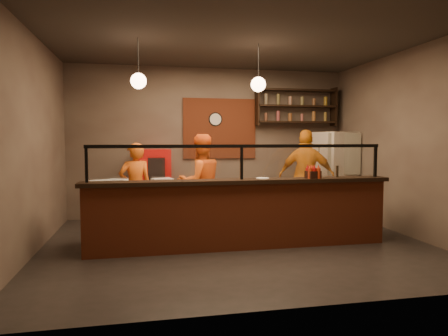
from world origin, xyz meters
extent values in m
plane|color=black|center=(0.00, 0.00, 0.00)|extent=(6.00, 6.00, 0.00)
plane|color=#342E28|center=(0.00, 0.00, 3.20)|extent=(6.00, 6.00, 0.00)
plane|color=#6A5C4E|center=(0.00, 2.50, 1.60)|extent=(6.00, 0.00, 6.00)
plane|color=#6A5C4E|center=(-3.00, 0.00, 1.60)|extent=(0.00, 5.00, 5.00)
plane|color=#6A5C4E|center=(3.00, 0.00, 1.60)|extent=(0.00, 5.00, 5.00)
plane|color=#6A5C4E|center=(0.00, -2.50, 1.60)|extent=(6.00, 0.00, 6.00)
cube|color=#923C1F|center=(0.20, 2.47, 1.90)|extent=(1.60, 0.04, 1.30)
cube|color=#923C1F|center=(0.00, -0.30, 0.50)|extent=(4.60, 0.25, 1.00)
cube|color=black|center=(0.00, -0.30, 1.03)|extent=(4.70, 0.37, 0.06)
cube|color=gray|center=(0.00, 0.20, 0.42)|extent=(4.60, 0.75, 0.85)
cube|color=beige|center=(0.00, 0.20, 0.88)|extent=(4.60, 0.75, 0.05)
cube|color=white|center=(0.00, -0.30, 1.31)|extent=(4.40, 0.02, 0.50)
cube|color=black|center=(0.00, -0.30, 1.56)|extent=(4.50, 0.05, 0.05)
cube|color=black|center=(-2.22, -0.30, 1.31)|extent=(0.04, 0.04, 0.50)
cube|color=black|center=(0.00, -0.30, 1.31)|extent=(0.04, 0.04, 0.50)
cube|color=black|center=(2.22, -0.30, 1.31)|extent=(0.04, 0.04, 0.50)
cube|color=black|center=(1.90, 2.32, 2.05)|extent=(1.80, 0.28, 0.04)
cube|color=black|center=(1.90, 2.32, 2.40)|extent=(1.80, 0.28, 0.04)
cube|color=black|center=(1.90, 2.32, 2.75)|extent=(1.80, 0.28, 0.04)
cube|color=black|center=(1.00, 2.32, 2.40)|extent=(0.04, 0.28, 0.85)
cube|color=black|center=(2.80, 2.32, 2.40)|extent=(0.04, 0.28, 0.85)
cylinder|color=black|center=(0.10, 2.46, 2.10)|extent=(0.30, 0.04, 0.30)
cylinder|color=black|center=(-1.50, 0.20, 2.90)|extent=(0.01, 0.01, 0.60)
sphere|color=#FFC08C|center=(-1.50, 0.20, 2.55)|extent=(0.24, 0.24, 0.24)
cylinder|color=black|center=(0.40, 0.20, 2.90)|extent=(0.01, 0.01, 0.60)
sphere|color=#FFC08C|center=(0.40, 0.20, 2.55)|extent=(0.24, 0.24, 0.24)
imported|color=#D35713|center=(-1.59, 1.16, 0.80)|extent=(0.66, 0.51, 1.60)
imported|color=#E55815|center=(-0.44, 1.03, 0.88)|extent=(1.00, 0.87, 1.76)
imported|color=orange|center=(1.71, 1.26, 0.93)|extent=(1.18, 0.87, 1.86)
cube|color=beige|center=(2.60, 1.78, 0.91)|extent=(0.92, 0.88, 1.82)
cube|color=#AD0D0B|center=(-1.24, 2.15, 0.73)|extent=(0.69, 0.65, 1.47)
cylinder|color=white|center=(0.75, 0.14, 0.91)|extent=(0.63, 0.63, 0.01)
cube|color=white|center=(-2.09, 0.12, 0.97)|extent=(0.36, 0.33, 0.15)
cube|color=silver|center=(-1.85, 0.28, 0.97)|extent=(0.35, 0.32, 0.14)
cube|color=silver|center=(-1.16, 0.18, 0.98)|extent=(0.35, 0.30, 0.15)
cylinder|color=yellow|center=(-0.98, 0.13, 0.93)|extent=(0.37, 0.08, 0.06)
cube|color=black|center=(1.12, -0.35, 1.12)|extent=(0.24, 0.21, 0.11)
cylinder|color=black|center=(1.57, -0.27, 1.15)|extent=(0.05, 0.05, 0.18)
cylinder|color=white|center=(0.34, -0.26, 1.07)|extent=(0.22, 0.22, 0.01)
camera|label=1|loc=(-1.45, -6.10, 1.65)|focal=32.00mm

